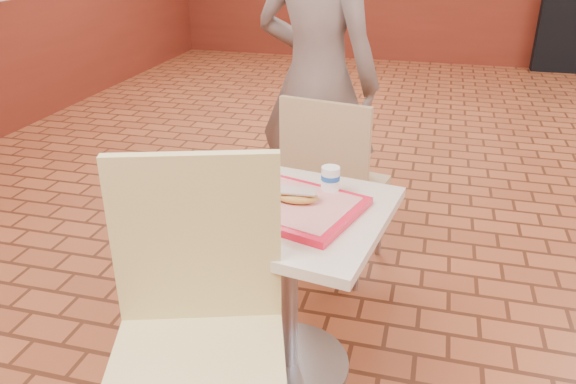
% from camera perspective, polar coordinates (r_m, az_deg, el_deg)
% --- Properties ---
extents(main_table, '(0.64, 0.64, 0.67)m').
position_cam_1_polar(main_table, '(1.96, -0.00, -7.42)').
color(main_table, beige).
rests_on(main_table, ground).
extents(chair_main_front, '(0.58, 0.58, 1.00)m').
position_cam_1_polar(chair_main_front, '(1.56, -9.17, -13.06)').
color(chair_main_front, '#E4D089').
rests_on(chair_main_front, ground).
extents(chair_main_back, '(0.47, 0.47, 0.87)m').
position_cam_1_polar(chair_main_back, '(2.54, 4.47, 1.38)').
color(chair_main_back, tan).
rests_on(chair_main_back, ground).
extents(customer, '(0.71, 0.55, 1.71)m').
position_cam_1_polar(customer, '(2.71, 2.91, 11.15)').
color(customer, '#6B5953').
rests_on(customer, ground).
extents(serving_tray, '(0.45, 0.35, 0.03)m').
position_cam_1_polar(serving_tray, '(1.85, 0.00, -1.30)').
color(serving_tray, red).
rests_on(serving_tray, main_table).
extents(ring_donut, '(0.13, 0.13, 0.03)m').
position_cam_1_polar(ring_donut, '(1.89, -3.93, 0.30)').
color(ring_donut, '#D0784B').
rests_on(ring_donut, serving_tray).
extents(long_john_donut, '(0.15, 0.08, 0.05)m').
position_cam_1_polar(long_john_donut, '(1.82, 0.82, -0.46)').
color(long_john_donut, '#C28938').
rests_on(long_john_donut, serving_tray).
extents(paper_cup, '(0.06, 0.06, 0.08)m').
position_cam_1_polar(paper_cup, '(1.91, 4.33, 1.43)').
color(paper_cup, white).
rests_on(paper_cup, serving_tray).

